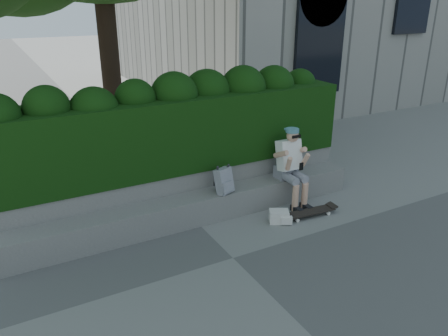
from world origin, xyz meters
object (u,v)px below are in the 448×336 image
skateboard (310,212)px  backpack_plaid (224,181)px  backpack_ground (279,216)px  person (291,164)px

skateboard → backpack_plaid: backpack_plaid is taller
backpack_plaid → backpack_ground: backpack_plaid is taller
backpack_plaid → person: bearing=-24.1°
person → backpack_ground: 1.00m
backpack_plaid → backpack_ground: 1.07m
skateboard → backpack_ground: backpack_ground is taller
person → backpack_plaid: 1.28m
person → backpack_plaid: size_ratio=3.30×
skateboard → person: bearing=96.1°
backpack_plaid → backpack_ground: size_ratio=1.35×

